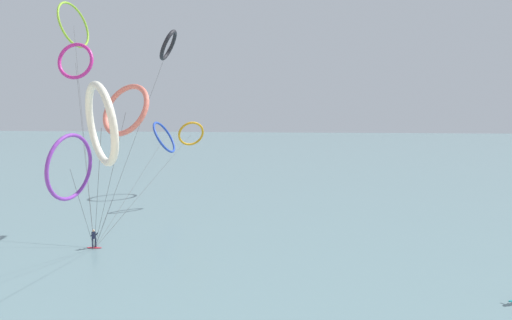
# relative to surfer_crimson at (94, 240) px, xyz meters

# --- Properties ---
(sea_water) EXTENTS (400.00, 200.00, 0.08)m
(sea_water) POSITION_rel_surfer_crimson_xyz_m (14.84, 82.06, -0.78)
(sea_water) COLOR slate
(sea_water) RESTS_ON ground
(surfer_crimson) EXTENTS (1.40, 0.73, 1.70)m
(surfer_crimson) POSITION_rel_surfer_crimson_xyz_m (0.00, 0.00, 0.00)
(surfer_crimson) COLOR red
(surfer_crimson) RESTS_ON ground
(kite_coral) EXTENTS (7.21, 5.36, 14.54)m
(kite_coral) POSITION_rel_surfer_crimson_xyz_m (4.64, -3.33, 11.60)
(kite_coral) COLOR #EA7260
(kite_coral) RESTS_ON ground
(kite_magenta) EXTENTS (6.10, 7.09, 19.08)m
(kite_magenta) POSITION_rel_surfer_crimson_xyz_m (-4.16, 6.36, 16.36)
(kite_magenta) COLOR #CC288E
(kite_magenta) RESTS_ON ground
(kite_cobalt) EXTENTS (3.18, 28.22, 10.60)m
(kite_cobalt) POSITION_rel_surfer_crimson_xyz_m (-1.08, 25.53, 7.45)
(kite_cobalt) COLOR #2647B7
(kite_cobalt) RESTS_ON ground
(kite_charcoal) EXTENTS (5.50, 11.59, 20.75)m
(kite_charcoal) POSITION_rel_surfer_crimson_xyz_m (4.39, 9.74, 18.25)
(kite_charcoal) COLOR black
(kite_charcoal) RESTS_ON ground
(kite_ivory) EXTENTS (9.07, 15.51, 14.11)m
(kite_ivory) POSITION_rel_surfer_crimson_xyz_m (7.13, -13.35, 10.87)
(kite_ivory) COLOR silver
(kite_ivory) RESTS_ON ground
(kite_lime) EXTENTS (8.69, 15.75, 24.53)m
(kite_lime) POSITION_rel_surfer_crimson_xyz_m (-7.53, 12.97, 21.08)
(kite_lime) COLOR #8CC62D
(kite_lime) RESTS_ON ground
(kite_amber) EXTENTS (6.50, 19.95, 10.86)m
(kite_amber) POSITION_rel_surfer_crimson_xyz_m (4.60, 18.29, 8.42)
(kite_amber) COLOR orange
(kite_amber) RESTS_ON ground
(kite_violet) EXTENTS (3.04, 10.16, 10.87)m
(kite_violet) POSITION_rel_surfer_crimson_xyz_m (2.19, -7.73, 7.64)
(kite_violet) COLOR purple
(kite_violet) RESTS_ON ground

